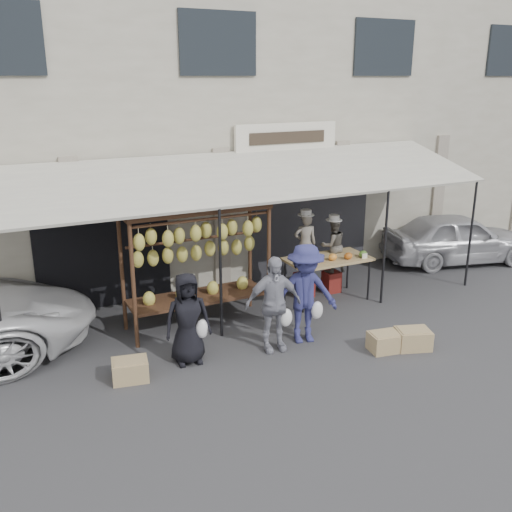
{
  "coord_description": "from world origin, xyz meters",
  "views": [
    {
      "loc": [
        -4.51,
        -7.39,
        4.39
      ],
      "look_at": [
        -0.2,
        1.4,
        1.3
      ],
      "focal_mm": 40.0,
      "sensor_mm": 36.0,
      "label": 1
    }
  ],
  "objects": [
    {
      "name": "stool_left",
      "position": [
        1.3,
        2.18,
        0.24
      ],
      "size": [
        0.4,
        0.4,
        0.49
      ],
      "primitive_type": "cube",
      "rotation": [
        0.0,
        0.0,
        0.17
      ],
      "color": "maroon",
      "rests_on": "ground_plane"
    },
    {
      "name": "customer_left",
      "position": [
        -1.84,
        0.5,
        0.75
      ],
      "size": [
        0.78,
        0.55,
        1.5
      ],
      "primitive_type": "imported",
      "rotation": [
        0.0,
        0.0,
        -0.11
      ],
      "color": "black",
      "rests_on": "ground_plane"
    },
    {
      "name": "customer_right",
      "position": [
        0.2,
        0.34,
        0.87
      ],
      "size": [
        1.24,
        0.87,
        1.74
      ],
      "primitive_type": "imported",
      "rotation": [
        0.0,
        0.0,
        -0.22
      ],
      "color": "navy",
      "rests_on": "ground_plane"
    },
    {
      "name": "crate_near_b",
      "position": [
        1.71,
        -0.71,
        0.17
      ],
      "size": [
        0.66,
        0.58,
        0.33
      ],
      "primitive_type": "cube",
      "rotation": [
        0.0,
        0.0,
        -0.33
      ],
      "color": "tan",
      "rests_on": "ground_plane"
    },
    {
      "name": "shophouse",
      "position": [
        -0.0,
        6.5,
        3.65
      ],
      "size": [
        24.0,
        6.15,
        7.3
      ],
      "color": "#B8B2A0",
      "rests_on": "ground_plane"
    },
    {
      "name": "vendor_right",
      "position": [
        1.95,
        2.13,
        1.03
      ],
      "size": [
        0.6,
        0.49,
        1.15
      ],
      "primitive_type": "imported",
      "rotation": [
        0.0,
        0.0,
        3.03
      ],
      "color": "#5D5850",
      "rests_on": "stool_right"
    },
    {
      "name": "produce_table",
      "position": [
        1.59,
        1.74,
        0.87
      ],
      "size": [
        1.7,
        0.9,
        1.04
      ],
      "color": "tan",
      "rests_on": "ground_plane"
    },
    {
      "name": "ground_plane",
      "position": [
        0.0,
        0.0,
        0.0
      ],
      "size": [
        90.0,
        90.0,
        0.0
      ],
      "primitive_type": "plane",
      "color": "#2D2D30"
    },
    {
      "name": "crate_near_a",
      "position": [
        1.23,
        -0.58,
        0.15
      ],
      "size": [
        0.57,
        0.47,
        0.31
      ],
      "primitive_type": "cube",
      "rotation": [
        0.0,
        0.0,
        -0.16
      ],
      "color": "tan",
      "rests_on": "ground_plane"
    },
    {
      "name": "banana_rack",
      "position": [
        -1.21,
        1.71,
        1.57
      ],
      "size": [
        2.6,
        0.9,
        2.24
      ],
      "color": "#51311D",
      "rests_on": "ground_plane"
    },
    {
      "name": "awning",
      "position": [
        0.01,
        2.28,
        2.57
      ],
      "size": [
        10.0,
        2.35,
        2.92
      ],
      "color": "beige",
      "rests_on": "ground_plane"
    },
    {
      "name": "crate_far",
      "position": [
        -2.84,
        0.34,
        0.16
      ],
      "size": [
        0.6,
        0.49,
        0.32
      ],
      "primitive_type": "cube",
      "rotation": [
        0.0,
        0.0,
        -0.19
      ],
      "color": "tan",
      "rests_on": "ground_plane"
    },
    {
      "name": "stool_right",
      "position": [
        1.95,
        2.13,
        0.22
      ],
      "size": [
        0.35,
        0.35,
        0.45
      ],
      "primitive_type": "cube",
      "rotation": [
        0.0,
        0.0,
        -0.1
      ],
      "color": "maroon",
      "rests_on": "ground_plane"
    },
    {
      "name": "sedan",
      "position": [
        5.83,
        2.5,
        0.62
      ],
      "size": [
        3.88,
        2.33,
        1.24
      ],
      "primitive_type": "imported",
      "rotation": [
        0.0,
        0.0,
        1.32
      ],
      "color": "#A9A9AE",
      "rests_on": "ground_plane"
    },
    {
      "name": "customer_mid",
      "position": [
        -0.43,
        0.3,
        0.82
      ],
      "size": [
        1.0,
        0.52,
        1.63
      ],
      "primitive_type": "imported",
      "rotation": [
        0.0,
        0.0,
        -0.14
      ],
      "color": "#91929F",
      "rests_on": "ground_plane"
    },
    {
      "name": "vendor_left",
      "position": [
        1.3,
        2.18,
        1.13
      ],
      "size": [
        0.53,
        0.43,
        1.28
      ],
      "primitive_type": "imported",
      "rotation": [
        0.0,
        0.0,
        2.85
      ],
      "color": "gray",
      "rests_on": "stool_left"
    }
  ]
}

